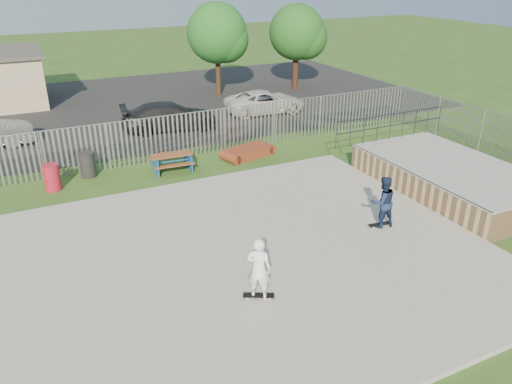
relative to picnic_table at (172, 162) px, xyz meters
name	(u,v)px	position (x,y,z in m)	size (l,w,h in m)	color
ground	(231,264)	(-0.67, -7.74, -0.36)	(120.00, 120.00, 0.00)	#32501B
concrete_slab	(231,261)	(-0.67, -7.74, -0.29)	(15.00, 12.00, 0.15)	gray
quarter_pipe	(450,177)	(8.83, -6.70, 0.20)	(5.50, 7.05, 2.19)	tan
fence	(205,172)	(0.33, -3.16, 0.64)	(26.04, 16.02, 2.00)	gray
picnic_table	(172,162)	(0.00, 0.00, 0.00)	(1.76, 1.48, 0.71)	brown
funbox	(248,152)	(3.58, 0.06, -0.15)	(2.31, 1.58, 0.42)	maroon
trash_bin_red	(52,177)	(-4.69, 0.05, 0.15)	(0.61, 0.61, 1.02)	#A7192D
trash_bin_grey	(88,165)	(-3.26, 0.82, 0.15)	(0.62, 0.62, 1.03)	black
parking_lot	(105,109)	(-0.67, 11.26, -0.35)	(40.00, 18.00, 0.02)	black
car_dark	(170,116)	(1.64, 5.49, 0.37)	(2.00, 4.91, 1.42)	black
car_white	(265,102)	(7.57, 6.21, 0.30)	(2.14, 4.65, 1.29)	silver
tree_mid	(217,33)	(6.84, 11.53, 3.59)	(3.80, 3.80, 5.87)	#3A2517
tree_right	(297,32)	(12.25, 10.81, 3.43)	(3.66, 3.66, 5.64)	#391F16
skateboard_a	(380,225)	(4.50, -8.02, -0.17)	(0.82, 0.30, 0.08)	black
skateboard_b	(259,296)	(-0.75, -9.73, -0.17)	(0.80, 0.55, 0.08)	black
skater_navy	(383,202)	(4.50, -8.02, 0.65)	(0.84, 0.65, 1.72)	#162344
skater_white	(259,269)	(-0.75, -9.73, 0.65)	(0.63, 0.41, 1.72)	white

